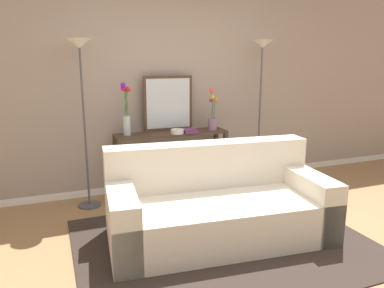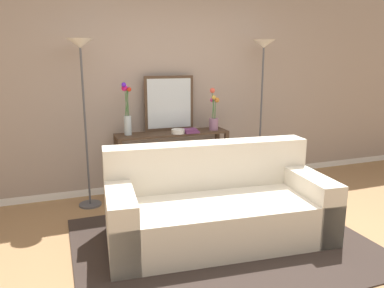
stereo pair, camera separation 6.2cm
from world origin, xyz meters
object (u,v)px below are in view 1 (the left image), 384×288
Objects in this scene: floor_lamp_right at (261,73)px; fruit_bowl at (177,131)px; console_table at (172,151)px; couch at (217,206)px; vase_tall_flowers at (126,113)px; book_row_under_console at (142,192)px; book_stack at (190,131)px; wall_mirror at (168,103)px; floor_lamp_left at (81,77)px; vase_short_flowers at (213,116)px.

fruit_bowl is at bearing -179.08° from floor_lamp_right.
fruit_bowl is (0.04, -0.10, 0.27)m from console_table.
vase_tall_flowers reaches higher than couch.
console_table is 0.64m from book_row_under_console.
floor_lamp_right reaches higher than book_stack.
wall_mirror reaches higher than couch.
couch is at bearing -66.90° from vase_tall_flowers.
floor_lamp_left is (-1.06, -0.08, 0.95)m from console_table.
vase_tall_flowers is 1.76× the size of book_row_under_console.
floor_lamp_left reaches higher than book_stack.
floor_lamp_right is at bearing 0.00° from floor_lamp_left.
couch is 1.55m from vase_short_flowers.
couch is 1.33m from book_stack.
couch is at bearing -90.89° from fruit_bowl.
floor_lamp_right is 2.78× the size of wall_mirror.
couch is at bearing -112.28° from vase_short_flowers.
floor_lamp_left is 0.68m from vase_tall_flowers.
console_table is at bearing 91.00° from couch.
floor_lamp_right is (2.28, 0.00, 0.02)m from floor_lamp_left.
floor_lamp_right is 1.84m from vase_tall_flowers.
floor_lamp_left is at bearing -175.44° from console_table.
floor_lamp_left is 1.29m from fruit_bowl.
console_table is at bearing 4.56° from floor_lamp_left.
floor_lamp_left reaches higher than book_row_under_console.
wall_mirror is (-1.21, 0.23, -0.38)m from floor_lamp_right.
fruit_bowl is 0.46× the size of book_row_under_console.
fruit_bowl is at bearing 177.45° from book_stack.
floor_lamp_left is 1.15m from wall_mirror.
vase_tall_flowers reaches higher than vase_short_flowers.
couch is 1.41m from book_row_under_console.
book_row_under_console is at bearing 177.02° from floor_lamp_right.
book_row_under_console is at bearing -11.37° from vase_tall_flowers.
book_row_under_console is (-0.44, 0.10, -0.77)m from fruit_bowl.
vase_short_flowers reaches higher than book_row_under_console.
floor_lamp_right reaches higher than vase_short_flowers.
fruit_bowl is (-1.18, -0.02, -0.70)m from floor_lamp_right.
fruit_bowl is at bearing -12.69° from vase_tall_flowers.
wall_mirror is (0.01, 0.14, 0.59)m from console_table.
floor_lamp_right is 1.29m from wall_mirror.
floor_lamp_left reaches higher than vase_tall_flowers.
floor_lamp_left is 1.43m from book_stack.
fruit_bowl reaches higher than book_row_under_console.
console_table is 0.61m from wall_mirror.
vase_tall_flowers is 3.42× the size of book_stack.
console_table is 0.73× the size of floor_lamp_right.
vase_short_flowers is at bearing -1.98° from book_row_under_console.
vase_tall_flowers is at bearing 168.63° from book_row_under_console.
vase_short_flowers is 0.54m from fruit_bowl.
floor_lamp_left reaches higher than wall_mirror.
fruit_bowl is (-0.51, -0.07, -0.15)m from vase_short_flowers.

